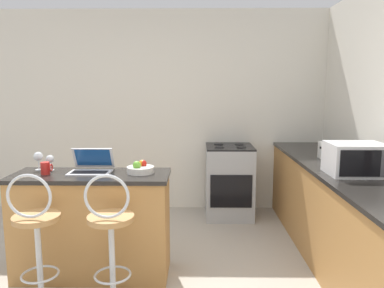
{
  "coord_description": "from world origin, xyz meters",
  "views": [
    {
      "loc": [
        0.48,
        -2.36,
        1.63
      ],
      "look_at": [
        0.41,
        1.72,
        1.0
      ],
      "focal_mm": 35.0,
      "sensor_mm": 36.0,
      "label": 1
    }
  ],
  "objects_px": {
    "bar_stool_near": "(37,244)",
    "fruit_bowl": "(140,169)",
    "toaster": "(333,151)",
    "bar_stool_far": "(111,244)",
    "laptop": "(91,166)",
    "microwave": "(356,159)",
    "mug_red": "(46,168)",
    "wine_glass_tall": "(38,157)",
    "stove_range": "(229,181)",
    "wine_glass_short": "(50,160)"
  },
  "relations": [
    {
      "from": "bar_stool_near",
      "to": "fruit_bowl",
      "type": "xyz_separation_m",
      "value": [
        0.69,
        0.52,
        0.45
      ]
    },
    {
      "from": "laptop",
      "to": "mug_red",
      "type": "bearing_deg",
      "value": -165.5
    },
    {
      "from": "toaster",
      "to": "fruit_bowl",
      "type": "bearing_deg",
      "value": -161.58
    },
    {
      "from": "bar_stool_far",
      "to": "laptop",
      "type": "distance_m",
      "value": 0.78
    },
    {
      "from": "stove_range",
      "to": "fruit_bowl",
      "type": "relative_size",
      "value": 3.94
    },
    {
      "from": "bar_stool_near",
      "to": "wine_glass_tall",
      "type": "relative_size",
      "value": 6.36
    },
    {
      "from": "microwave",
      "to": "mug_red",
      "type": "bearing_deg",
      "value": -179.43
    },
    {
      "from": "bar_stool_far",
      "to": "wine_glass_short",
      "type": "xyz_separation_m",
      "value": [
        -0.66,
        0.61,
        0.51
      ]
    },
    {
      "from": "stove_range",
      "to": "wine_glass_short",
      "type": "distance_m",
      "value": 2.25
    },
    {
      "from": "microwave",
      "to": "toaster",
      "type": "relative_size",
      "value": 1.71
    },
    {
      "from": "stove_range",
      "to": "wine_glass_short",
      "type": "xyz_separation_m",
      "value": [
        -1.69,
        -1.38,
        0.54
      ]
    },
    {
      "from": "microwave",
      "to": "toaster",
      "type": "bearing_deg",
      "value": 85.73
    },
    {
      "from": "laptop",
      "to": "microwave",
      "type": "height_order",
      "value": "microwave"
    },
    {
      "from": "bar_stool_near",
      "to": "laptop",
      "type": "bearing_deg",
      "value": 65.09
    },
    {
      "from": "toaster",
      "to": "fruit_bowl",
      "type": "distance_m",
      "value": 1.95
    },
    {
      "from": "laptop",
      "to": "mug_red",
      "type": "relative_size",
      "value": 3.45
    },
    {
      "from": "microwave",
      "to": "wine_glass_tall",
      "type": "height_order",
      "value": "microwave"
    },
    {
      "from": "bar_stool_far",
      "to": "bar_stool_near",
      "type": "bearing_deg",
      "value": 180.0
    },
    {
      "from": "bar_stool_near",
      "to": "wine_glass_short",
      "type": "bearing_deg",
      "value": 100.74
    },
    {
      "from": "laptop",
      "to": "wine_glass_tall",
      "type": "bearing_deg",
      "value": 172.63
    },
    {
      "from": "fruit_bowl",
      "to": "laptop",
      "type": "bearing_deg",
      "value": 174.88
    },
    {
      "from": "toaster",
      "to": "stove_range",
      "type": "height_order",
      "value": "toaster"
    },
    {
      "from": "bar_stool_far",
      "to": "mug_red",
      "type": "relative_size",
      "value": 10.11
    },
    {
      "from": "laptop",
      "to": "microwave",
      "type": "bearing_deg",
      "value": -1.73
    },
    {
      "from": "mug_red",
      "to": "microwave",
      "type": "bearing_deg",
      "value": 0.57
    },
    {
      "from": "laptop",
      "to": "wine_glass_short",
      "type": "distance_m",
      "value": 0.38
    },
    {
      "from": "microwave",
      "to": "wine_glass_tall",
      "type": "distance_m",
      "value": 2.72
    },
    {
      "from": "microwave",
      "to": "toaster",
      "type": "distance_m",
      "value": 0.65
    },
    {
      "from": "bar_stool_far",
      "to": "wine_glass_tall",
      "type": "bearing_deg",
      "value": 140.89
    },
    {
      "from": "bar_stool_near",
      "to": "wine_glass_short",
      "type": "xyz_separation_m",
      "value": [
        -0.12,
        0.61,
        0.51
      ]
    },
    {
      "from": "mug_red",
      "to": "bar_stool_far",
      "type": "bearing_deg",
      "value": -36.1
    },
    {
      "from": "bar_stool_near",
      "to": "stove_range",
      "type": "xyz_separation_m",
      "value": [
        1.57,
        2.0,
        -0.04
      ]
    },
    {
      "from": "laptop",
      "to": "fruit_bowl",
      "type": "xyz_separation_m",
      "value": [
        0.43,
        -0.04,
        -0.01
      ]
    },
    {
      "from": "toaster",
      "to": "mug_red",
      "type": "distance_m",
      "value": 2.72
    },
    {
      "from": "fruit_bowl",
      "to": "bar_stool_far",
      "type": "bearing_deg",
      "value": -105.53
    },
    {
      "from": "microwave",
      "to": "laptop",
      "type": "bearing_deg",
      "value": 178.27
    },
    {
      "from": "bar_stool_far",
      "to": "laptop",
      "type": "height_order",
      "value": "laptop"
    },
    {
      "from": "bar_stool_far",
      "to": "mug_red",
      "type": "bearing_deg",
      "value": 143.9
    },
    {
      "from": "stove_range",
      "to": "wine_glass_tall",
      "type": "height_order",
      "value": "wine_glass_tall"
    },
    {
      "from": "toaster",
      "to": "fruit_bowl",
      "type": "relative_size",
      "value": 1.15
    },
    {
      "from": "stove_range",
      "to": "bar_stool_near",
      "type": "bearing_deg",
      "value": -128.24
    },
    {
      "from": "toaster",
      "to": "stove_range",
      "type": "xyz_separation_m",
      "value": [
        -0.97,
        0.86,
        -0.54
      ]
    },
    {
      "from": "laptop",
      "to": "microwave",
      "type": "distance_m",
      "value": 2.23
    },
    {
      "from": "laptop",
      "to": "toaster",
      "type": "distance_m",
      "value": 2.35
    },
    {
      "from": "bar_stool_far",
      "to": "microwave",
      "type": "bearing_deg",
      "value": 14.24
    },
    {
      "from": "toaster",
      "to": "wine_glass_tall",
      "type": "bearing_deg",
      "value": -169.44
    },
    {
      "from": "microwave",
      "to": "wine_glass_tall",
      "type": "xyz_separation_m",
      "value": [
        -2.72,
        0.13,
        -0.02
      ]
    },
    {
      "from": "wine_glass_tall",
      "to": "mug_red",
      "type": "bearing_deg",
      "value": -51.23
    },
    {
      "from": "stove_range",
      "to": "fruit_bowl",
      "type": "height_order",
      "value": "fruit_bowl"
    },
    {
      "from": "bar_stool_far",
      "to": "toaster",
      "type": "xyz_separation_m",
      "value": [
        2.0,
        1.14,
        0.5
      ]
    }
  ]
}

